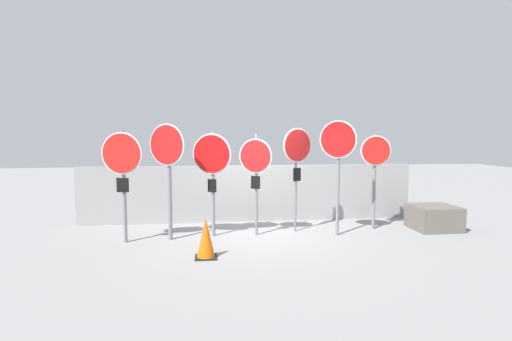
{
  "coord_description": "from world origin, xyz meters",
  "views": [
    {
      "loc": [
        -1.09,
        -9.14,
        2.36
      ],
      "look_at": [
        0.0,
        0.0,
        1.51
      ],
      "focal_mm": 28.0,
      "sensor_mm": 36.0,
      "label": 1
    }
  ],
  "objects": [
    {
      "name": "stop_sign_0",
      "position": [
        -2.92,
        -0.39,
        1.71
      ],
      "size": [
        0.88,
        0.26,
        2.42
      ],
      "rotation": [
        0.0,
        0.0,
        -0.25
      ],
      "color": "slate",
      "rests_on": "ground"
    },
    {
      "name": "stop_sign_1",
      "position": [
        -1.98,
        -0.27,
        1.82
      ],
      "size": [
        0.79,
        0.51,
        2.58
      ],
      "rotation": [
        0.0,
        0.0,
        -0.56
      ],
      "color": "slate",
      "rests_on": "ground"
    },
    {
      "name": "ground_plane",
      "position": [
        0.0,
        0.0,
        0.0
      ],
      "size": [
        40.0,
        40.0,
        0.0
      ],
      "primitive_type": "plane",
      "color": "gray"
    },
    {
      "name": "stop_sign_3",
      "position": [
        -0.02,
        -0.09,
        1.67
      ],
      "size": [
        0.71,
        0.4,
        2.37
      ],
      "rotation": [
        0.0,
        0.0,
        -0.49
      ],
      "color": "slate",
      "rests_on": "ground"
    },
    {
      "name": "stop_sign_2",
      "position": [
        -1.01,
        -0.06,
        1.69
      ],
      "size": [
        0.86,
        0.37,
        2.4
      ],
      "rotation": [
        0.0,
        0.0,
        -0.38
      ],
      "color": "slate",
      "rests_on": "ground"
    },
    {
      "name": "stop_sign_4",
      "position": [
        1.01,
        0.17,
        1.89
      ],
      "size": [
        0.75,
        0.39,
        2.5
      ],
      "rotation": [
        0.0,
        0.0,
        0.46
      ],
      "color": "slate",
      "rests_on": "ground"
    },
    {
      "name": "fence_back",
      "position": [
        0.0,
        1.44,
        0.76
      ],
      "size": [
        8.96,
        0.12,
        1.51
      ],
      "color": "gray",
      "rests_on": "ground"
    },
    {
      "name": "stop_sign_6",
      "position": [
        2.97,
        0.19,
        1.64
      ],
      "size": [
        0.74,
        0.18,
        2.37
      ],
      "rotation": [
        0.0,
        0.0,
        -0.13
      ],
      "color": "slate",
      "rests_on": "ground"
    },
    {
      "name": "traffic_cone_0",
      "position": [
        -1.16,
        -1.64,
        0.38
      ],
      "size": [
        0.42,
        0.42,
        0.77
      ],
      "color": "black",
      "rests_on": "ground"
    },
    {
      "name": "storage_crate",
      "position": [
        4.43,
        -0.02,
        0.3
      ],
      "size": [
        1.05,
        1.0,
        0.59
      ],
      "color": "#605B51",
      "rests_on": "ground"
    },
    {
      "name": "stop_sign_5",
      "position": [
        1.86,
        -0.31,
        1.96
      ],
      "size": [
        0.73,
        0.51,
        2.67
      ],
      "rotation": [
        0.0,
        0.0,
        -0.6
      ],
      "color": "slate",
      "rests_on": "ground"
    }
  ]
}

